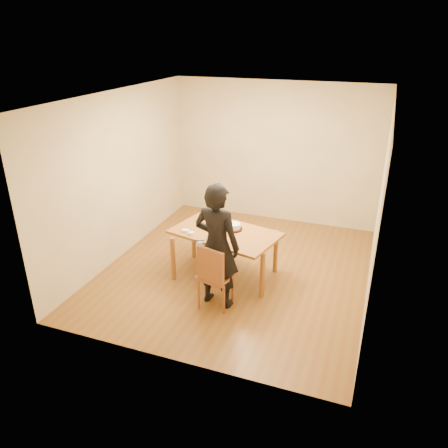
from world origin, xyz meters
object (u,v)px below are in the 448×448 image
(dining_chair, at_px, (216,276))
(person, at_px, (217,246))
(dining_table, at_px, (225,233))
(cake_plate, at_px, (233,229))
(cake, at_px, (233,226))

(dining_chair, height_order, person, person)
(dining_table, height_order, cake_plate, cake_plate)
(dining_chair, distance_m, cake_plate, 0.95)
(cake_plate, relative_size, person, 0.15)
(dining_chair, height_order, cake_plate, cake_plate)
(dining_table, bearing_deg, dining_chair, -65.85)
(person, bearing_deg, dining_chair, 96.51)
(dining_chair, distance_m, person, 0.44)
(dining_table, distance_m, dining_chair, 0.84)
(dining_table, bearing_deg, cake, 67.49)
(cake_plate, relative_size, cake, 1.28)
(dining_table, relative_size, cake, 7.29)
(dining_chair, xyz_separation_m, cake_plate, (-0.06, 0.90, 0.31))
(dining_table, distance_m, person, 0.76)
(cake_plate, bearing_deg, dining_table, -125.70)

